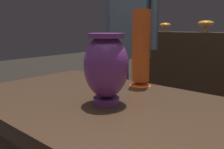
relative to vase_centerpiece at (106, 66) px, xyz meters
name	(u,v)px	position (x,y,z in m)	size (l,w,h in m)	color
vase_centerpiece	(106,66)	(0.00, 0.00, 0.00)	(0.15, 0.15, 0.23)	#7A388E
vase_tall_behind	(141,50)	(-0.06, 0.29, 0.03)	(0.09, 0.09, 0.32)	#E55B1E
shelf_vase_left	(206,24)	(-0.49, 2.18, 0.16)	(0.17, 0.17, 0.13)	orange
shelf_vase_far_left	(165,25)	(-1.01, 2.21, 0.14)	(0.14, 0.14, 0.11)	orange
visitor_near_left	(131,40)	(-0.73, 1.11, 0.01)	(0.46, 0.26, 1.60)	#333847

